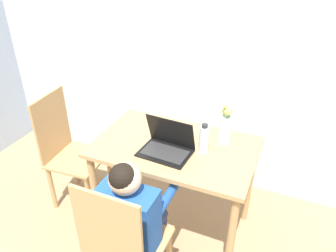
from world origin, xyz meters
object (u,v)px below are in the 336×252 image
object	(u,v)px
chair_occupied	(123,247)
water_bottle	(204,139)
chair_spare	(69,151)
person_seated	(133,213)
laptop	(167,144)
flower_vase	(225,126)

from	to	relation	value
chair_occupied	water_bottle	distance (m)	0.80
chair_spare	person_seated	world-z (taller)	person_seated
chair_spare	laptop	distance (m)	0.93
chair_spare	flower_vase	bearing A→B (deg)	-84.21
chair_occupied	flower_vase	size ratio (longest dim) A/B	3.22
flower_vase	chair_spare	bearing A→B (deg)	-170.42
person_seated	laptop	world-z (taller)	person_seated
flower_vase	water_bottle	xyz separation A→B (m)	(-0.09, -0.17, -0.03)
chair_occupied	laptop	xyz separation A→B (m)	(0.01, 0.59, 0.32)
chair_occupied	chair_spare	bearing A→B (deg)	-36.35
chair_spare	flower_vase	xyz separation A→B (m)	(1.19, 0.20, 0.40)
water_bottle	laptop	bearing A→B (deg)	-159.25
chair_spare	water_bottle	world-z (taller)	water_bottle
laptop	chair_spare	bearing A→B (deg)	-179.43
chair_spare	laptop	xyz separation A→B (m)	(0.87, -0.05, 0.32)
chair_occupied	flower_vase	bearing A→B (deg)	-110.86
chair_spare	flower_vase	size ratio (longest dim) A/B	3.22
laptop	person_seated	bearing A→B (deg)	-87.91
person_seated	flower_vase	bearing A→B (deg)	-114.18
chair_occupied	flower_vase	xyz separation A→B (m)	(0.33, 0.84, 0.40)
flower_vase	laptop	bearing A→B (deg)	-141.37
chair_spare	water_bottle	size ratio (longest dim) A/B	4.63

